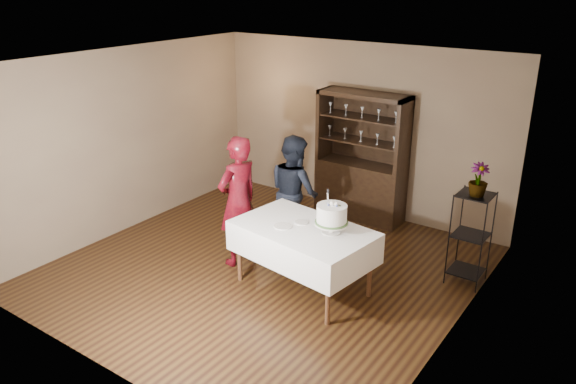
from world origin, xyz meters
name	(u,v)px	position (x,y,z in m)	size (l,w,h in m)	color
floor	(265,269)	(0.00, 0.00, 0.00)	(5.00, 5.00, 0.00)	black
ceiling	(261,62)	(0.00, 0.00, 2.70)	(5.00, 5.00, 0.00)	silver
back_wall	(359,129)	(0.00, 2.50, 1.35)	(5.00, 0.02, 2.70)	brown
wall_left	(128,140)	(-2.50, 0.00, 1.35)	(0.02, 5.00, 2.70)	brown
wall_right	(462,220)	(2.50, 0.00, 1.35)	(0.02, 5.00, 2.70)	brown
china_hutch	(361,177)	(0.20, 2.25, 0.66)	(1.40, 0.48, 2.00)	black
plant_etagere	(471,235)	(2.28, 1.20, 0.65)	(0.42, 0.42, 1.20)	black
cake_table	(303,242)	(0.68, -0.11, 0.63)	(1.77, 1.23, 0.83)	white
woman	(238,201)	(-0.40, -0.02, 0.88)	(0.64, 0.42, 1.76)	#370510
man	(294,191)	(-0.10, 0.84, 0.81)	(0.79, 0.61, 1.62)	black
cake	(332,216)	(1.03, -0.05, 1.04)	(0.46, 0.46, 0.54)	silver
plate_near	(283,226)	(0.47, -0.24, 0.83)	(0.22, 0.22, 0.01)	silver
plate_far	(301,222)	(0.59, -0.02, 0.83)	(0.17, 0.17, 0.01)	silver
potted_plant	(479,180)	(2.30, 1.16, 1.39)	(0.22, 0.22, 0.40)	#3D6530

